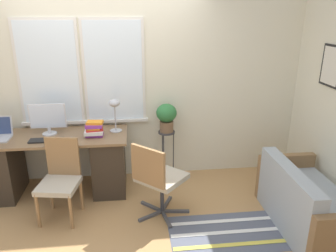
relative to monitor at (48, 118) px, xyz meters
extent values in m
plane|color=tan|center=(0.73, -0.42, -0.98)|extent=(14.00, 14.00, 0.00)
cube|color=beige|center=(0.73, 0.34, 0.37)|extent=(9.00, 0.06, 2.70)
cube|color=silver|center=(0.01, 0.31, 0.50)|extent=(0.79, 0.02, 1.34)
cube|color=white|center=(0.01, 0.30, 0.50)|extent=(0.72, 0.01, 1.27)
cube|color=silver|center=(0.82, 0.31, 0.50)|extent=(0.79, 0.02, 1.34)
cube|color=white|center=(0.82, 0.30, 0.50)|extent=(0.72, 0.01, 1.27)
cube|color=silver|center=(0.41, 0.31, -0.15)|extent=(1.65, 0.11, 0.04)
cube|color=beige|center=(3.34, -0.42, 0.37)|extent=(0.06, 9.00, 2.70)
cube|color=black|center=(3.31, -0.45, 0.66)|extent=(0.02, 0.37, 0.47)
cube|color=silver|center=(3.30, -0.45, 0.66)|extent=(0.01, 0.32, 0.42)
cube|color=brown|center=(0.05, -0.08, -0.22)|extent=(1.81, 0.68, 0.03)
cube|color=#33281E|center=(-0.61, -0.08, -0.61)|extent=(0.40, 0.60, 0.75)
cube|color=#33281E|center=(0.71, -0.08, -0.61)|extent=(0.40, 0.60, 0.75)
cylinder|color=silver|center=(0.00, 0.00, -0.20)|extent=(0.18, 0.18, 0.02)
cylinder|color=silver|center=(0.00, 0.00, -0.15)|extent=(0.04, 0.04, 0.08)
cube|color=silver|center=(0.00, 0.00, 0.03)|extent=(0.44, 0.02, 0.31)
cube|color=silver|center=(0.00, -0.01, 0.03)|extent=(0.41, 0.01, 0.28)
cube|color=black|center=(0.01, -0.23, -0.20)|extent=(0.39, 0.14, 0.02)
ellipsoid|color=slate|center=(0.30, -0.23, -0.19)|extent=(0.04, 0.07, 0.04)
cylinder|color=#ADADB2|center=(0.82, 0.02, -0.20)|extent=(0.15, 0.15, 0.01)
cylinder|color=#ADADB2|center=(0.82, 0.02, -0.03)|extent=(0.02, 0.02, 0.33)
ellipsoid|color=#ADADB2|center=(0.82, 0.02, 0.16)|extent=(0.14, 0.14, 0.09)
cube|color=purple|center=(0.56, -0.13, -0.19)|extent=(0.21, 0.13, 0.03)
cube|color=white|center=(0.56, -0.15, -0.15)|extent=(0.22, 0.15, 0.04)
cube|color=red|center=(0.57, -0.13, -0.12)|extent=(0.22, 0.16, 0.02)
cube|color=orange|center=(0.56, -0.14, -0.10)|extent=(0.15, 0.13, 0.02)
cube|color=purple|center=(0.56, -0.13, -0.07)|extent=(0.20, 0.17, 0.04)
cube|color=orange|center=(0.58, -0.13, -0.03)|extent=(0.21, 0.15, 0.03)
cylinder|color=olive|center=(-0.02, -0.81, -0.78)|extent=(0.04, 0.04, 0.41)
cylinder|color=olive|center=(0.34, -0.87, -0.78)|extent=(0.04, 0.04, 0.41)
cylinder|color=olive|center=(0.05, -0.45, -0.78)|extent=(0.04, 0.04, 0.41)
cylinder|color=olive|center=(0.40, -0.52, -0.78)|extent=(0.04, 0.04, 0.41)
cube|color=#B2A893|center=(0.19, -0.66, -0.57)|extent=(0.48, 0.46, 0.06)
cube|color=olive|center=(0.23, -0.45, -0.31)|extent=(0.38, 0.10, 0.46)
cube|color=#47474C|center=(1.22, -0.58, -0.97)|extent=(0.26, 0.24, 0.03)
cube|color=#47474C|center=(1.20, -0.77, -0.97)|extent=(0.30, 0.19, 0.03)
cube|color=#47474C|center=(1.37, -0.85, -0.97)|extent=(0.10, 0.32, 0.03)
cube|color=#47474C|center=(1.50, -0.71, -0.97)|extent=(0.32, 0.07, 0.03)
cube|color=#47474C|center=(1.41, -0.55, -0.97)|extent=(0.17, 0.30, 0.03)
cylinder|color=#333338|center=(1.34, -0.69, -0.75)|extent=(0.04, 0.04, 0.41)
cube|color=#B2A893|center=(1.34, -0.69, -0.52)|extent=(0.65, 0.65, 0.06)
cube|color=olive|center=(1.18, -0.87, -0.28)|extent=(0.34, 0.32, 0.41)
cube|color=#9EA8B2|center=(2.90, -1.12, -0.78)|extent=(0.70, 1.16, 0.40)
cube|color=#9EA8B2|center=(2.63, -1.12, -0.43)|extent=(0.16, 1.16, 0.30)
cube|color=olive|center=(2.90, -0.49, -0.70)|extent=(0.70, 0.09, 0.57)
cylinder|color=#333338|center=(1.48, 0.12, -0.29)|extent=(0.22, 0.22, 0.02)
cylinder|color=#333338|center=(1.57, 0.12, -0.64)|extent=(0.01, 0.01, 0.69)
cylinder|color=#333338|center=(1.43, 0.20, -0.64)|extent=(0.01, 0.01, 0.69)
cylinder|color=#333338|center=(1.43, 0.04, -0.64)|extent=(0.01, 0.01, 0.69)
cylinder|color=brown|center=(1.48, 0.12, -0.21)|extent=(0.18, 0.18, 0.15)
ellipsoid|color=#2D7038|center=(1.48, 0.12, -0.02)|extent=(0.27, 0.27, 0.24)
cube|color=#565B6B|center=(1.98, -1.14, -0.98)|extent=(1.20, 0.69, 0.01)
cube|color=#DBCC4C|center=(1.98, -1.34, -0.98)|extent=(1.18, 0.05, 0.00)
cube|color=white|center=(1.98, -1.14, -0.98)|extent=(1.18, 0.05, 0.00)
cube|color=white|center=(1.98, -0.94, -0.98)|extent=(1.18, 0.05, 0.00)
camera|label=1|loc=(1.04, -3.95, 1.27)|focal=35.00mm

